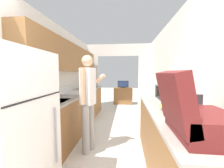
{
  "coord_description": "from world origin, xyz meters",
  "views": [
    {
      "loc": [
        0.33,
        -0.62,
        1.41
      ],
      "look_at": [
        0.01,
        2.46,
        1.15
      ],
      "focal_mm": 22.0,
      "sensor_mm": 36.0,
      "label": 1
    }
  ],
  "objects_px": {
    "person": "(88,101)",
    "knife": "(83,90)",
    "suitcase": "(193,115)",
    "tv_cabinet": "(123,96)",
    "microwave": "(168,93)",
    "range_oven": "(77,110)",
    "refrigerator": "(5,133)",
    "television": "(123,84)",
    "book_stack": "(172,109)"
  },
  "relations": [
    {
      "from": "suitcase",
      "to": "tv_cabinet",
      "type": "distance_m",
      "value": 5.14
    },
    {
      "from": "refrigerator",
      "to": "microwave",
      "type": "distance_m",
      "value": 2.29
    },
    {
      "from": "refrigerator",
      "to": "suitcase",
      "type": "bearing_deg",
      "value": -2.41
    },
    {
      "from": "microwave",
      "to": "suitcase",
      "type": "bearing_deg",
      "value": -98.35
    },
    {
      "from": "person",
      "to": "knife",
      "type": "relative_size",
      "value": 5.79
    },
    {
      "from": "person",
      "to": "book_stack",
      "type": "height_order",
      "value": "person"
    },
    {
      "from": "microwave",
      "to": "tv_cabinet",
      "type": "height_order",
      "value": "microwave"
    },
    {
      "from": "book_stack",
      "to": "range_oven",
      "type": "bearing_deg",
      "value": 139.21
    },
    {
      "from": "book_stack",
      "to": "tv_cabinet",
      "type": "height_order",
      "value": "book_stack"
    },
    {
      "from": "person",
      "to": "television",
      "type": "relative_size",
      "value": 3.54
    },
    {
      "from": "person",
      "to": "suitcase",
      "type": "xyz_separation_m",
      "value": [
        1.19,
        -1.19,
        0.15
      ]
    },
    {
      "from": "refrigerator",
      "to": "range_oven",
      "type": "bearing_deg",
      "value": 91.7
    },
    {
      "from": "refrigerator",
      "to": "television",
      "type": "xyz_separation_m",
      "value": [
        1.05,
        4.93,
        0.07
      ]
    },
    {
      "from": "refrigerator",
      "to": "television",
      "type": "height_order",
      "value": "refrigerator"
    },
    {
      "from": "person",
      "to": "tv_cabinet",
      "type": "bearing_deg",
      "value": 8.22
    },
    {
      "from": "suitcase",
      "to": "microwave",
      "type": "relative_size",
      "value": 1.06
    },
    {
      "from": "tv_cabinet",
      "to": "person",
      "type": "bearing_deg",
      "value": -97.78
    },
    {
      "from": "suitcase",
      "to": "tv_cabinet",
      "type": "xyz_separation_m",
      "value": [
        -0.67,
        5.04,
        -0.7
      ]
    },
    {
      "from": "person",
      "to": "range_oven",
      "type": "bearing_deg",
      "value": 45.48
    },
    {
      "from": "tv_cabinet",
      "to": "knife",
      "type": "relative_size",
      "value": 2.82
    },
    {
      "from": "refrigerator",
      "to": "knife",
      "type": "relative_size",
      "value": 5.53
    },
    {
      "from": "book_stack",
      "to": "suitcase",
      "type": "bearing_deg",
      "value": -94.34
    },
    {
      "from": "person",
      "to": "tv_cabinet",
      "type": "relative_size",
      "value": 2.05
    },
    {
      "from": "microwave",
      "to": "tv_cabinet",
      "type": "distance_m",
      "value": 3.9
    },
    {
      "from": "knife",
      "to": "microwave",
      "type": "bearing_deg",
      "value": -51.63
    },
    {
      "from": "range_oven",
      "to": "television",
      "type": "relative_size",
      "value": 2.18
    },
    {
      "from": "person",
      "to": "book_stack",
      "type": "relative_size",
      "value": 5.55
    },
    {
      "from": "range_oven",
      "to": "person",
      "type": "bearing_deg",
      "value": -60.51
    },
    {
      "from": "range_oven",
      "to": "suitcase",
      "type": "bearing_deg",
      "value": -51.36
    },
    {
      "from": "book_stack",
      "to": "knife",
      "type": "height_order",
      "value": "book_stack"
    },
    {
      "from": "refrigerator",
      "to": "tv_cabinet",
      "type": "distance_m",
      "value": 5.1
    },
    {
      "from": "range_oven",
      "to": "microwave",
      "type": "relative_size",
      "value": 1.99
    },
    {
      "from": "person",
      "to": "knife",
      "type": "xyz_separation_m",
      "value": [
        -0.6,
        1.56,
        -0.0
      ]
    },
    {
      "from": "person",
      "to": "microwave",
      "type": "relative_size",
      "value": 3.23
    },
    {
      "from": "refrigerator",
      "to": "person",
      "type": "xyz_separation_m",
      "value": [
        0.53,
        1.12,
        0.11
      ]
    },
    {
      "from": "television",
      "to": "knife",
      "type": "xyz_separation_m",
      "value": [
        -1.13,
        -2.26,
        0.03
      ]
    },
    {
      "from": "range_oven",
      "to": "book_stack",
      "type": "height_order",
      "value": "range_oven"
    },
    {
      "from": "refrigerator",
      "to": "knife",
      "type": "xyz_separation_m",
      "value": [
        -0.08,
        2.67,
        0.1
      ]
    },
    {
      "from": "range_oven",
      "to": "television",
      "type": "height_order",
      "value": "same"
    },
    {
      "from": "refrigerator",
      "to": "tv_cabinet",
      "type": "xyz_separation_m",
      "value": [
        1.05,
        4.97,
        -0.45
      ]
    },
    {
      "from": "range_oven",
      "to": "tv_cabinet",
      "type": "xyz_separation_m",
      "value": [
        1.12,
        2.81,
        -0.09
      ]
    },
    {
      "from": "tv_cabinet",
      "to": "television",
      "type": "height_order",
      "value": "television"
    },
    {
      "from": "knife",
      "to": "book_stack",
      "type": "bearing_deg",
      "value": -64.39
    },
    {
      "from": "refrigerator",
      "to": "television",
      "type": "relative_size",
      "value": 3.38
    },
    {
      "from": "tv_cabinet",
      "to": "suitcase",
      "type": "bearing_deg",
      "value": -82.47
    },
    {
      "from": "person",
      "to": "suitcase",
      "type": "relative_size",
      "value": 3.03
    },
    {
      "from": "range_oven",
      "to": "book_stack",
      "type": "relative_size",
      "value": 3.42
    },
    {
      "from": "range_oven",
      "to": "microwave",
      "type": "height_order",
      "value": "microwave"
    },
    {
      "from": "microwave",
      "to": "knife",
      "type": "relative_size",
      "value": 1.79
    },
    {
      "from": "microwave",
      "to": "tv_cabinet",
      "type": "bearing_deg",
      "value": 102.94
    }
  ]
}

